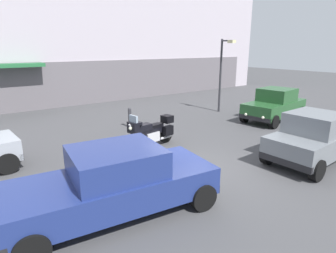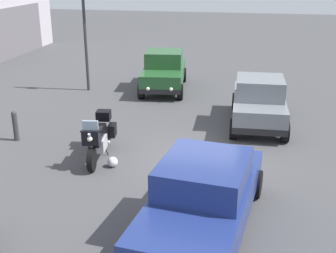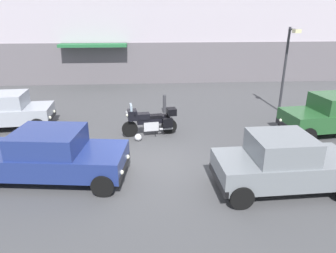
# 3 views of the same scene
# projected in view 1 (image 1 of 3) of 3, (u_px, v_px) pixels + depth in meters

# --- Properties ---
(ground_plane) EXTENTS (80.00, 80.00, 0.00)m
(ground_plane) POSITION_uv_depth(u_px,v_px,m) (197.00, 170.00, 8.78)
(ground_plane) COLOR #424244
(motorcycle) EXTENTS (2.26, 0.89, 1.36)m
(motorcycle) POSITION_uv_depth(u_px,v_px,m) (151.00, 131.00, 10.60)
(motorcycle) COLOR black
(motorcycle) RESTS_ON ground
(helmet) EXTENTS (0.28, 0.28, 0.28)m
(helmet) POSITION_uv_depth(u_px,v_px,m) (147.00, 151.00, 10.00)
(helmet) COLOR silver
(helmet) RESTS_ON ground
(car_hatchback_near) EXTENTS (4.00, 2.18, 1.64)m
(car_hatchback_near) POSITION_uv_depth(u_px,v_px,m) (275.00, 105.00, 14.52)
(car_hatchback_near) COLOR #235128
(car_hatchback_near) RESTS_ON ground
(car_sedan_far) EXTENTS (4.71, 2.39, 1.56)m
(car_sedan_far) POSITION_uv_depth(u_px,v_px,m) (116.00, 182.00, 6.26)
(car_sedan_far) COLOR navy
(car_sedan_far) RESTS_ON ground
(car_wagon_end) EXTENTS (3.92, 1.91, 1.64)m
(car_wagon_end) POSITION_uv_depth(u_px,v_px,m) (315.00, 137.00, 9.27)
(car_wagon_end) COLOR slate
(car_wagon_end) RESTS_ON ground
(streetlamp_curbside) EXTENTS (0.28, 0.94, 4.10)m
(streetlamp_curbside) POSITION_uv_depth(u_px,v_px,m) (223.00, 68.00, 15.94)
(streetlamp_curbside) COLOR #2D2D33
(streetlamp_curbside) RESTS_ON ground
(bollard_curbside) EXTENTS (0.16, 0.16, 0.95)m
(bollard_curbside) POSITION_uv_depth(u_px,v_px,m) (130.00, 117.00, 13.31)
(bollard_curbside) COLOR #333338
(bollard_curbside) RESTS_ON ground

